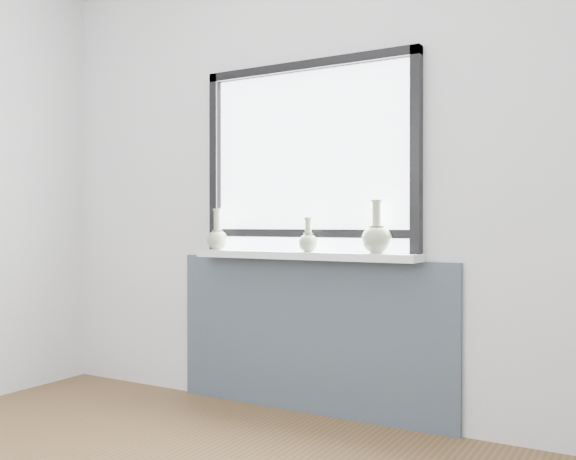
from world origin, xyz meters
The scene contains 7 objects.
back_wall centered at (0.00, 1.81, 1.30)m, with size 3.60×0.02×2.60m, color silver.
apron_panel centered at (0.00, 1.78, 0.43)m, with size 1.70×0.03×0.86m, color #3E4656.
windowsill centered at (0.00, 1.71, 0.88)m, with size 1.32×0.18×0.04m, color white.
window centered at (0.00, 1.77, 1.44)m, with size 1.30×0.06×1.05m.
vase_a centered at (-0.56, 1.69, 0.97)m, with size 0.13×0.13×0.24m.
vase_b centered at (0.05, 1.69, 0.96)m, with size 0.11×0.11×0.19m.
vase_c centered at (0.43, 1.71, 0.99)m, with size 0.16×0.16×0.28m.
Camera 1 is at (1.69, -1.35, 1.05)m, focal length 40.00 mm.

